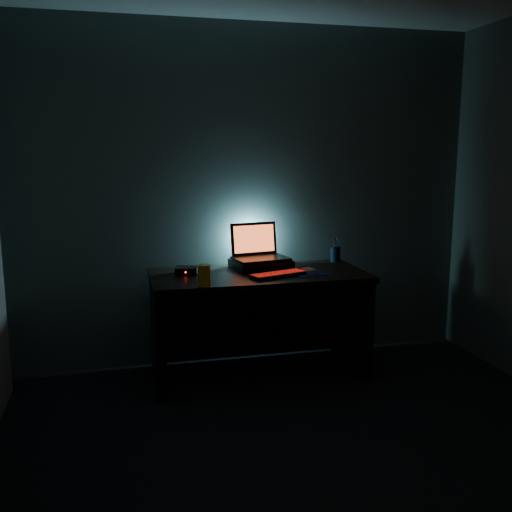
{
  "coord_description": "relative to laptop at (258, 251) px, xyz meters",
  "views": [
    {
      "loc": [
        -0.94,
        -2.16,
        1.59
      ],
      "look_at": [
        -0.03,
        1.57,
        0.88
      ],
      "focal_mm": 40.0,
      "sensor_mm": 36.0,
      "label": 1
    }
  ],
  "objects": [
    {
      "name": "router",
      "position": [
        -0.54,
        -0.13,
        -0.1
      ],
      "size": [
        0.17,
        0.15,
        0.05
      ],
      "rotation": [
        0.0,
        0.0,
        -0.23
      ],
      "color": "black",
      "rests_on": "desk"
    },
    {
      "name": "desk",
      "position": [
        -0.05,
        -0.16,
        -0.38
      ],
      "size": [
        1.5,
        0.7,
        0.75
      ],
      "color": "black",
      "rests_on": "ground"
    },
    {
      "name": "room",
      "position": [
        -0.05,
        -1.83,
        0.38
      ],
      "size": [
        3.5,
        4.0,
        2.5
      ],
      "color": "black",
      "rests_on": "ground"
    },
    {
      "name": "juice_glass",
      "position": [
        -0.48,
        -0.51,
        -0.05
      ],
      "size": [
        0.1,
        0.1,
        0.14
      ],
      "primitive_type": "cylinder",
      "rotation": [
        0.0,
        0.0,
        0.24
      ],
      "color": "#FEB80D",
      "rests_on": "desk"
    },
    {
      "name": "riser",
      "position": [
        0.01,
        -0.05,
        -0.09
      ],
      "size": [
        0.45,
        0.37,
        0.06
      ],
      "primitive_type": "cube",
      "rotation": [
        0.0,
        0.0,
        0.18
      ],
      "color": "black",
      "rests_on": "desk"
    },
    {
      "name": "mouse",
      "position": [
        0.28,
        -0.32,
        -0.1
      ],
      "size": [
        0.08,
        0.11,
        0.03
      ],
      "primitive_type": "cube",
      "rotation": [
        0.0,
        0.0,
        0.21
      ],
      "color": "gray",
      "rests_on": "mousepad"
    },
    {
      "name": "laptop",
      "position": [
        0.0,
        0.0,
        0.0
      ],
      "size": [
        0.42,
        0.34,
        0.26
      ],
      "rotation": [
        0.0,
        0.0,
        0.18
      ],
      "color": "black",
      "rests_on": "riser"
    },
    {
      "name": "keyboard",
      "position": [
        0.06,
        -0.35,
        -0.11
      ],
      "size": [
        0.42,
        0.25,
        0.02
      ],
      "rotation": [
        0.0,
        0.0,
        0.32
      ],
      "color": "black",
      "rests_on": "desk"
    },
    {
      "name": "mousepad",
      "position": [
        0.28,
        -0.32,
        -0.12
      ],
      "size": [
        0.26,
        0.24,
        0.0
      ],
      "primitive_type": "cube",
      "rotation": [
        0.0,
        0.0,
        0.21
      ],
      "color": "navy",
      "rests_on": "desk"
    },
    {
      "name": "pen_cup",
      "position": [
        0.63,
        0.07,
        -0.06
      ],
      "size": [
        0.09,
        0.09,
        0.11
      ],
      "primitive_type": "cylinder",
      "rotation": [
        0.0,
        0.0,
        -0.19
      ],
      "color": "black",
      "rests_on": "desk"
    }
  ]
}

